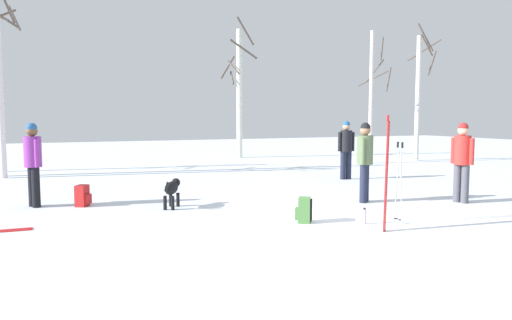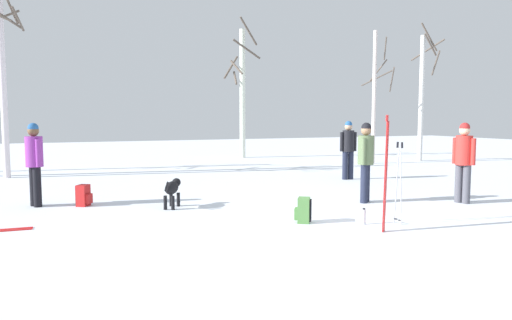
{
  "view_description": "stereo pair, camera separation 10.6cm",
  "coord_description": "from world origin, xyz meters",
  "px_view_note": "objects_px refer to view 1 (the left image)",
  "views": [
    {
      "loc": [
        -4.3,
        -6.85,
        1.84
      ],
      "look_at": [
        -0.63,
        1.65,
        1.0
      ],
      "focal_mm": 33.63,
      "sensor_mm": 36.0,
      "label": 1
    },
    {
      "loc": [
        -4.21,
        -6.89,
        1.84
      ],
      "look_at": [
        -0.63,
        1.65,
        1.0
      ],
      "focal_mm": 33.63,
      "sensor_mm": 36.0,
      "label": 2
    }
  ],
  "objects_px": {
    "ski_pair_planted_0": "(387,174)",
    "birch_tree_2": "(0,76)",
    "birch_tree_4": "(372,95)",
    "person_3": "(462,157)",
    "dog": "(172,189)",
    "birch_tree_5": "(419,93)",
    "water_bottle_0": "(364,216)",
    "person_1": "(33,159)",
    "ski_poles_0": "(399,180)",
    "person_0": "(346,146)",
    "backpack_0": "(304,210)",
    "birch_tree_3": "(239,90)",
    "backpack_1": "(83,196)",
    "person_2": "(365,157)"
  },
  "relations": [
    {
      "from": "backpack_0",
      "to": "water_bottle_0",
      "type": "bearing_deg",
      "value": -30.06
    },
    {
      "from": "person_1",
      "to": "birch_tree_2",
      "type": "distance_m",
      "value": 5.86
    },
    {
      "from": "person_3",
      "to": "birch_tree_2",
      "type": "bearing_deg",
      "value": 137.74
    },
    {
      "from": "person_0",
      "to": "ski_poles_0",
      "type": "distance_m",
      "value": 5.88
    },
    {
      "from": "backpack_0",
      "to": "ski_poles_0",
      "type": "bearing_deg",
      "value": -25.56
    },
    {
      "from": "person_3",
      "to": "dog",
      "type": "xyz_separation_m",
      "value": [
        -5.84,
        1.87,
        -0.59
      ]
    },
    {
      "from": "dog",
      "to": "backpack_1",
      "type": "height_order",
      "value": "dog"
    },
    {
      "from": "person_2",
      "to": "backpack_0",
      "type": "xyz_separation_m",
      "value": [
        -2.17,
        -1.25,
        -0.77
      ]
    },
    {
      "from": "person_3",
      "to": "ski_pair_planted_0",
      "type": "xyz_separation_m",
      "value": [
        -3.13,
        -1.42,
        -0.05
      ]
    },
    {
      "from": "person_3",
      "to": "birch_tree_2",
      "type": "xyz_separation_m",
      "value": [
        -9.36,
        8.5,
        2.05
      ]
    },
    {
      "from": "birch_tree_2",
      "to": "birch_tree_3",
      "type": "xyz_separation_m",
      "value": [
        9.14,
        3.99,
        0.02
      ]
    },
    {
      "from": "person_0",
      "to": "backpack_1",
      "type": "xyz_separation_m",
      "value": [
        -7.41,
        -1.48,
        -0.77
      ]
    },
    {
      "from": "person_0",
      "to": "water_bottle_0",
      "type": "relative_size",
      "value": 6.1
    },
    {
      "from": "ski_poles_0",
      "to": "backpack_0",
      "type": "bearing_deg",
      "value": 154.44
    },
    {
      "from": "birch_tree_3",
      "to": "birch_tree_5",
      "type": "distance_m",
      "value": 7.68
    },
    {
      "from": "person_3",
      "to": "water_bottle_0",
      "type": "relative_size",
      "value": 6.1
    },
    {
      "from": "person_2",
      "to": "backpack_1",
      "type": "bearing_deg",
      "value": 161.4
    },
    {
      "from": "dog",
      "to": "birch_tree_4",
      "type": "bearing_deg",
      "value": 32.79
    },
    {
      "from": "person_0",
      "to": "person_3",
      "type": "relative_size",
      "value": 1.0
    },
    {
      "from": "birch_tree_5",
      "to": "ski_poles_0",
      "type": "bearing_deg",
      "value": -133.28
    },
    {
      "from": "birch_tree_2",
      "to": "birch_tree_4",
      "type": "height_order",
      "value": "birch_tree_2"
    },
    {
      "from": "person_3",
      "to": "birch_tree_4",
      "type": "relative_size",
      "value": 0.33
    },
    {
      "from": "person_3",
      "to": "ski_poles_0",
      "type": "bearing_deg",
      "value": -157.24
    },
    {
      "from": "person_1",
      "to": "backpack_0",
      "type": "relative_size",
      "value": 3.9
    },
    {
      "from": "ski_pair_planted_0",
      "to": "dog",
      "type": "bearing_deg",
      "value": 129.41
    },
    {
      "from": "ski_pair_planted_0",
      "to": "ski_poles_0",
      "type": "bearing_deg",
      "value": 31.97
    },
    {
      "from": "backpack_1",
      "to": "birch_tree_4",
      "type": "height_order",
      "value": "birch_tree_4"
    },
    {
      "from": "dog",
      "to": "backpack_1",
      "type": "relative_size",
      "value": 1.82
    },
    {
      "from": "birch_tree_4",
      "to": "ski_pair_planted_0",
      "type": "bearing_deg",
      "value": -125.65
    },
    {
      "from": "person_0",
      "to": "dog",
      "type": "xyz_separation_m",
      "value": [
        -5.76,
        -2.36,
        -0.59
      ]
    },
    {
      "from": "dog",
      "to": "person_1",
      "type": "bearing_deg",
      "value": 154.56
    },
    {
      "from": "person_1",
      "to": "birch_tree_2",
      "type": "height_order",
      "value": "birch_tree_2"
    },
    {
      "from": "birch_tree_2",
      "to": "birch_tree_5",
      "type": "relative_size",
      "value": 1.0
    },
    {
      "from": "backpack_0",
      "to": "birch_tree_3",
      "type": "height_order",
      "value": "birch_tree_3"
    },
    {
      "from": "backpack_1",
      "to": "birch_tree_3",
      "type": "distance_m",
      "value": 12.47
    },
    {
      "from": "person_0",
      "to": "person_3",
      "type": "bearing_deg",
      "value": -88.92
    },
    {
      "from": "ski_poles_0",
      "to": "backpack_0",
      "type": "relative_size",
      "value": 3.2
    },
    {
      "from": "dog",
      "to": "birch_tree_3",
      "type": "height_order",
      "value": "birch_tree_3"
    },
    {
      "from": "ski_poles_0",
      "to": "dog",
      "type": "bearing_deg",
      "value": 137.7
    },
    {
      "from": "person_0",
      "to": "person_2",
      "type": "bearing_deg",
      "value": -118.09
    },
    {
      "from": "water_bottle_0",
      "to": "birch_tree_4",
      "type": "relative_size",
      "value": 0.05
    },
    {
      "from": "ski_poles_0",
      "to": "birch_tree_2",
      "type": "relative_size",
      "value": 0.25
    },
    {
      "from": "dog",
      "to": "water_bottle_0",
      "type": "bearing_deg",
      "value": -46.0
    },
    {
      "from": "birch_tree_2",
      "to": "birch_tree_3",
      "type": "height_order",
      "value": "birch_tree_3"
    },
    {
      "from": "person_2",
      "to": "water_bottle_0",
      "type": "bearing_deg",
      "value": -125.99
    },
    {
      "from": "person_0",
      "to": "birch_tree_4",
      "type": "bearing_deg",
      "value": 45.33
    },
    {
      "from": "person_3",
      "to": "birch_tree_2",
      "type": "distance_m",
      "value": 12.81
    },
    {
      "from": "ski_pair_planted_0",
      "to": "birch_tree_2",
      "type": "height_order",
      "value": "birch_tree_2"
    },
    {
      "from": "person_1",
      "to": "dog",
      "type": "relative_size",
      "value": 2.14
    },
    {
      "from": "ski_pair_planted_0",
      "to": "ski_poles_0",
      "type": "height_order",
      "value": "ski_pair_planted_0"
    }
  ]
}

